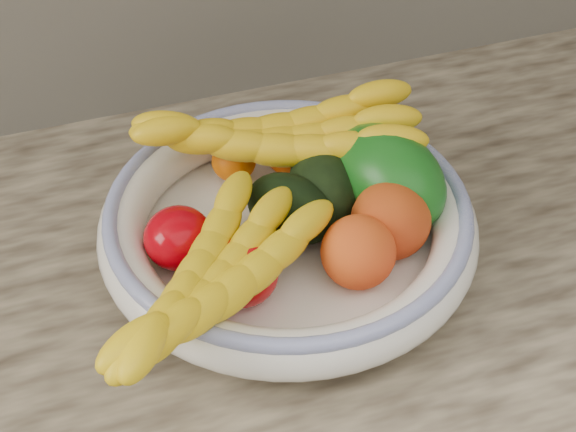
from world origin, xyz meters
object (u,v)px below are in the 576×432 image
at_px(green_mango, 387,177).
at_px(banana_bunch_back, 277,143).
at_px(banana_bunch_front, 211,289).
at_px(fruit_bowl, 288,224).

distance_m(green_mango, banana_bunch_back, 0.12).
height_order(green_mango, banana_bunch_front, green_mango).
height_order(fruit_bowl, green_mango, green_mango).
height_order(fruit_bowl, banana_bunch_back, banana_bunch_back).
bearing_deg(banana_bunch_front, green_mango, -17.64).
bearing_deg(fruit_bowl, banana_bunch_back, 78.94).
xyz_separation_m(green_mango, banana_bunch_front, (-0.22, -0.10, 0.01)).
distance_m(fruit_bowl, banana_bunch_back, 0.10).
relative_size(fruit_bowl, green_mango, 2.66).
height_order(fruit_bowl, banana_bunch_front, banana_bunch_front).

